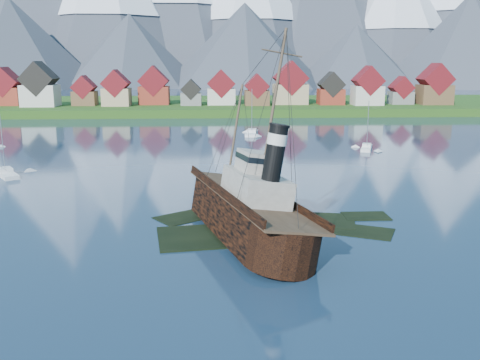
{
  "coord_description": "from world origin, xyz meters",
  "views": [
    {
      "loc": [
        -5.33,
        -62.91,
        20.52
      ],
      "look_at": [
        -1.88,
        6.0,
        5.0
      ],
      "focal_mm": 40.0,
      "sensor_mm": 36.0,
      "label": 1
    }
  ],
  "objects_px": {
    "sailboat_a": "(6,174)",
    "sailboat_d": "(367,148)",
    "tugboat_wreck": "(243,207)",
    "sailboat_e": "(252,134)"
  },
  "relations": [
    {
      "from": "tugboat_wreck",
      "to": "sailboat_d",
      "type": "height_order",
      "value": "tugboat_wreck"
    },
    {
      "from": "sailboat_a",
      "to": "sailboat_d",
      "type": "distance_m",
      "value": 77.9
    },
    {
      "from": "sailboat_e",
      "to": "sailboat_a",
      "type": "bearing_deg",
      "value": -124.12
    },
    {
      "from": "tugboat_wreck",
      "to": "sailboat_a",
      "type": "distance_m",
      "value": 54.07
    },
    {
      "from": "tugboat_wreck",
      "to": "sailboat_e",
      "type": "relative_size",
      "value": 2.44
    },
    {
      "from": "tugboat_wreck",
      "to": "sailboat_a",
      "type": "bearing_deg",
      "value": 123.81
    },
    {
      "from": "sailboat_a",
      "to": "sailboat_e",
      "type": "relative_size",
      "value": 0.91
    },
    {
      "from": "tugboat_wreck",
      "to": "sailboat_d",
      "type": "bearing_deg",
      "value": 45.55
    },
    {
      "from": "sailboat_a",
      "to": "sailboat_d",
      "type": "xyz_separation_m",
      "value": [
        73.71,
        25.21,
        0.0
      ]
    },
    {
      "from": "sailboat_a",
      "to": "sailboat_e",
      "type": "xyz_separation_m",
      "value": [
        48.63,
        52.15,
        0.02
      ]
    }
  ]
}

